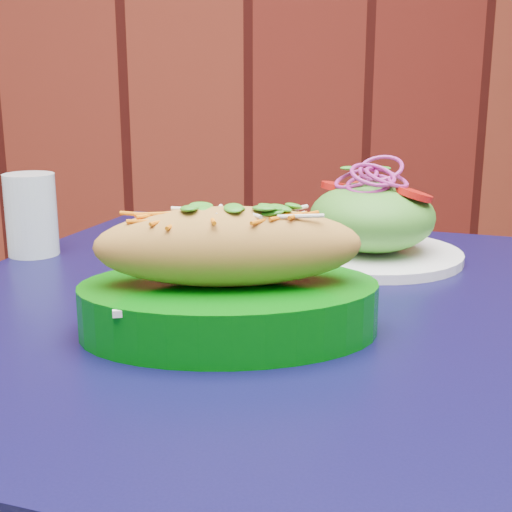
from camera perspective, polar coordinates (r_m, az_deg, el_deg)
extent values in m
cube|color=black|center=(0.76, 2.84, -4.78)|extent=(1.06, 1.06, 0.03)
cylinder|color=black|center=(1.30, -7.65, -14.27)|extent=(0.04, 0.04, 0.72)
cube|color=white|center=(0.65, -2.18, -2.55)|extent=(0.21, 0.13, 0.01)
ellipsoid|color=#BD8A3C|center=(0.64, -2.22, 0.78)|extent=(0.25, 0.09, 0.07)
cylinder|color=white|center=(0.93, 9.15, 0.10)|extent=(0.23, 0.23, 0.01)
ellipsoid|color=#4C992D|center=(0.92, 9.27, 3.11)|extent=(0.16, 0.16, 0.09)
cylinder|color=#B8130D|center=(0.90, 12.53, 5.17)|extent=(0.05, 0.05, 0.01)
cylinder|color=#B8130D|center=(0.94, 6.65, 5.80)|extent=(0.05, 0.05, 0.01)
cylinder|color=#B8130D|center=(0.96, 8.63, 5.95)|extent=(0.05, 0.05, 0.01)
torus|color=#982177|center=(0.91, 9.39, 6.12)|extent=(0.06, 0.06, 0.01)
torus|color=#982177|center=(0.91, 9.40, 6.36)|extent=(0.06, 0.06, 0.01)
torus|color=#982177|center=(0.91, 9.41, 6.61)|extent=(0.06, 0.06, 0.01)
torus|color=#982177|center=(0.91, 9.42, 6.86)|extent=(0.06, 0.06, 0.01)
torus|color=#982177|center=(0.91, 9.44, 7.11)|extent=(0.06, 0.06, 0.01)
cylinder|color=silver|center=(0.98, -17.54, 3.17)|extent=(0.07, 0.07, 0.11)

